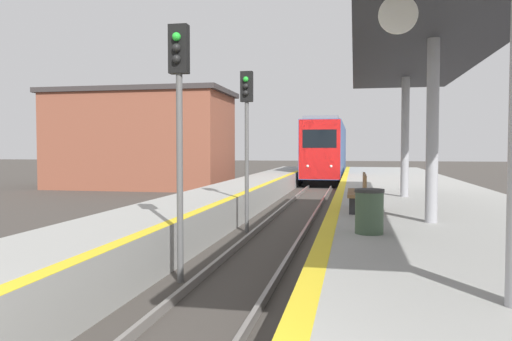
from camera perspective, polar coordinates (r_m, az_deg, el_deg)
The scene contains 7 objects.
train at distance 40.59m, azimuth 8.13°, elevation 2.26°, with size 2.66×18.47×4.63m.
signal_near at distance 9.47m, azimuth -8.78°, elevation 7.48°, with size 0.36×0.31×4.82m.
signal_mid at distance 14.95m, azimuth -1.08°, elevation 5.69°, with size 0.36×0.31×4.82m.
station_canopy at distance 11.26m, azimuth 19.65°, elevation 13.93°, with size 3.31×17.07×4.03m.
trash_bin at distance 9.34m, azimuth 12.82°, elevation -4.55°, with size 0.54×0.54×0.82m.
bench at distance 12.70m, azimuth 11.74°, elevation -2.29°, with size 0.44×1.96×0.92m.
station_building at distance 32.95m, azimuth -12.97°, elevation 3.50°, with size 11.50×6.20×6.21m.
Camera 1 is at (2.14, -2.59, 2.53)m, focal length 35.00 mm.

